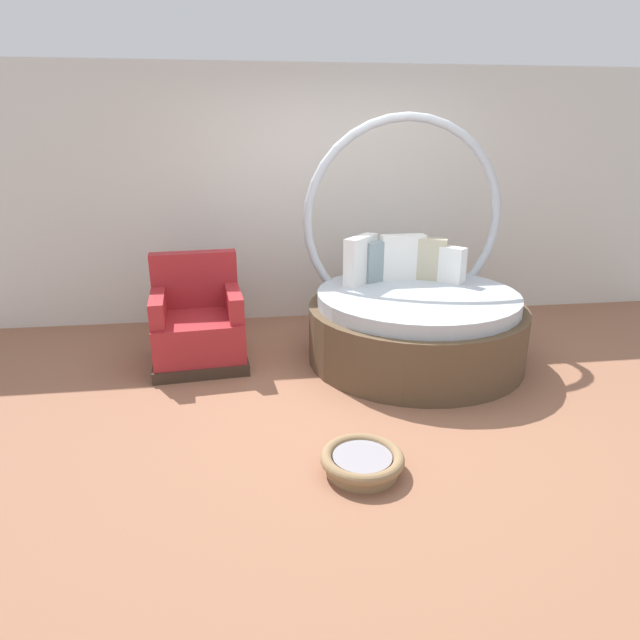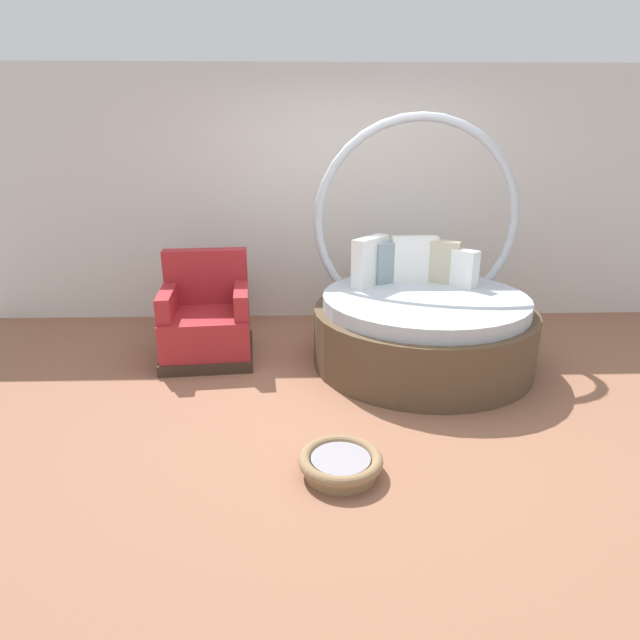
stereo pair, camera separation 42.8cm
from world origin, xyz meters
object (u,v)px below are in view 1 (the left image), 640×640
object	(u,v)px
red_armchair	(198,326)
side_table	(205,289)
pet_basket	(362,461)
round_daybed	(414,312)

from	to	relation	value
red_armchair	side_table	xyz separation A→B (m)	(0.01, 0.88, 0.10)
red_armchair	pet_basket	xyz separation A→B (m)	(1.09, -1.87, -0.26)
side_table	red_armchair	bearing A→B (deg)	-90.61
round_daybed	side_table	distance (m)	2.17
round_daybed	pet_basket	bearing A→B (deg)	-115.69
side_table	pet_basket	bearing A→B (deg)	-68.52
red_armchair	pet_basket	distance (m)	2.18
red_armchair	pet_basket	world-z (taller)	red_armchair
red_armchair	side_table	world-z (taller)	red_armchair
red_armchair	pet_basket	bearing A→B (deg)	-59.74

